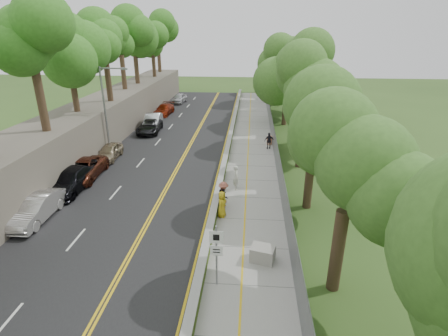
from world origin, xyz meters
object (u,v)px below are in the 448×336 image
object	(u,v)px
concrete_block	(263,254)
car_1	(35,209)
streetlight	(107,105)
person_far	(269,141)
construction_barrel	(269,140)
car_2	(83,170)
signpost	(216,249)
painter_0	(222,204)

from	to	relation	value
concrete_block	car_1	size ratio (longest dim) A/B	0.25
streetlight	person_far	bearing A→B (deg)	10.55
streetlight	construction_barrel	xyz separation A→B (m)	(14.76, 4.11, -4.16)
streetlight	person_far	world-z (taller)	streetlight
car_2	signpost	bearing A→B (deg)	-46.17
car_1	person_far	distance (m)	20.94
car_1	painter_0	distance (m)	11.43
concrete_block	construction_barrel	bearing A→B (deg)	86.72
streetlight	person_far	distance (m)	15.39
car_2	person_far	distance (m)	17.03
person_far	signpost	bearing A→B (deg)	67.59
streetlight	person_far	size ratio (longest dim) A/B	4.93
construction_barrel	car_2	xyz separation A→B (m)	(-14.90, -9.81, 0.30)
streetlight	painter_0	distance (m)	15.99
signpost	car_2	distance (m)	16.29
signpost	concrete_block	distance (m)	3.28
concrete_block	painter_0	world-z (taller)	painter_0
concrete_block	person_far	size ratio (longest dim) A/B	0.73
car_1	person_far	bearing A→B (deg)	44.40
signpost	concrete_block	bearing A→B (deg)	42.23
painter_0	person_far	bearing A→B (deg)	-0.86
car_2	painter_0	bearing A→B (deg)	-26.06
signpost	car_1	bearing A→B (deg)	157.04
streetlight	car_2	xyz separation A→B (m)	(-0.14, -5.70, -3.86)
construction_barrel	concrete_block	bearing A→B (deg)	-93.28
concrete_block	car_1	bearing A→B (deg)	167.80
streetlight	person_far	xyz separation A→B (m)	(14.66, 2.73, -3.78)
concrete_block	car_2	size ratio (longest dim) A/B	0.22
car_2	car_1	bearing A→B (deg)	-91.99
car_2	person_far	size ratio (longest dim) A/B	3.30
concrete_block	painter_0	bearing A→B (deg)	119.69
streetlight	signpost	world-z (taller)	streetlight
painter_0	car_2	bearing A→B (deg)	79.41
signpost	construction_barrel	world-z (taller)	signpost
signpost	painter_0	size ratio (longest dim) A/B	1.82
streetlight	painter_0	bearing A→B (deg)	-43.84
streetlight	car_2	bearing A→B (deg)	-91.39
streetlight	construction_barrel	distance (m)	15.88
signpost	person_far	size ratio (longest dim) A/B	1.91
streetlight	car_2	world-z (taller)	streetlight
signpost	person_far	distance (m)	20.03
signpost	car_1	distance (m)	12.70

